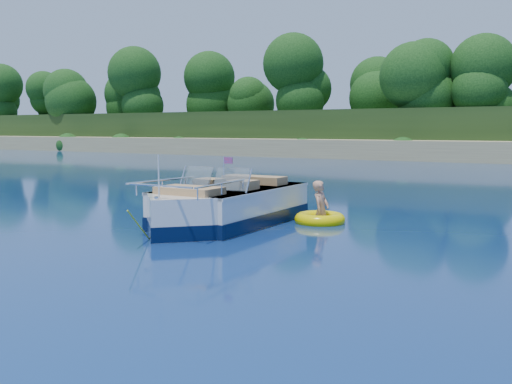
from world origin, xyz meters
TOP-DOWN VIEW (x-y plane):
  - ground at (0.00, 0.00)m, footprint 160.00×160.00m
  - treeline at (0.04, 41.01)m, footprint 150.00×7.12m
  - motorboat at (-1.66, 3.98)m, footprint 2.27×6.32m
  - tow_tube at (0.26, 5.58)m, footprint 1.30×1.30m
  - boy at (0.26, 5.67)m, footprint 0.44×0.87m

SIDE VIEW (x-z plane):
  - ground at x=0.00m, z-range 0.00..0.00m
  - boy at x=0.26m, z-range -0.83..0.83m
  - tow_tube at x=0.26m, z-range -0.08..0.26m
  - motorboat at x=-1.66m, z-range -0.64..1.46m
  - treeline at x=0.04m, z-range 1.45..9.64m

